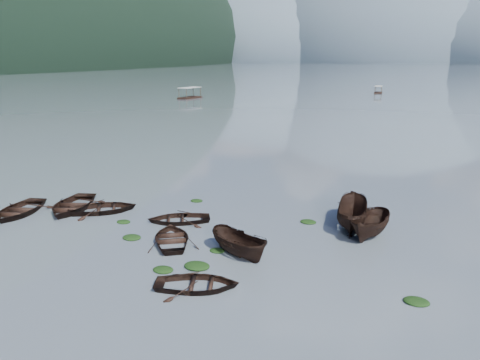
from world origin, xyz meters
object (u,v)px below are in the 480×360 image
(rowboat_3, at_px, (172,242))
(pontoon_left, at_px, (190,98))
(rowboat_0, at_px, (20,214))
(pontoon_centre, at_px, (378,93))

(rowboat_3, xyz_separation_m, pontoon_left, (-41.61, 83.63, 0.00))
(rowboat_0, relative_size, rowboat_3, 1.13)
(rowboat_3, bearing_deg, pontoon_centre, -122.10)
(rowboat_0, relative_size, pontoon_left, 0.68)
(rowboat_0, height_order, pontoon_centre, pontoon_centre)
(rowboat_3, bearing_deg, rowboat_0, -34.74)
(rowboat_0, height_order, pontoon_left, pontoon_left)
(rowboat_3, relative_size, pontoon_left, 0.60)
(rowboat_0, relative_size, pontoon_centre, 0.91)
(rowboat_0, bearing_deg, pontoon_centre, 70.81)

